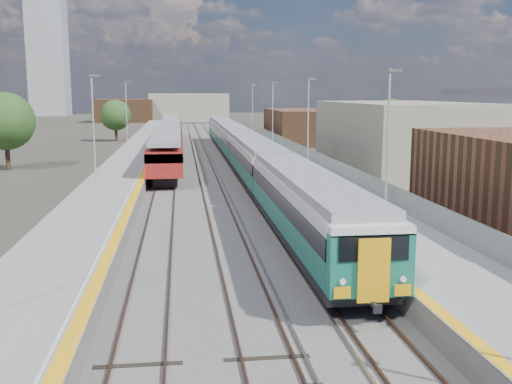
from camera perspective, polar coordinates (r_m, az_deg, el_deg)
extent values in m
plane|color=#47443A|center=(59.06, -3.00, 2.36)|extent=(320.00, 320.00, 0.00)
cube|color=#565451|center=(61.42, -5.26, 2.64)|extent=(10.50, 155.00, 0.06)
cube|color=#4C3323|center=(64.06, -2.63, 3.02)|extent=(0.07, 160.00, 0.14)
cube|color=#4C3323|center=(64.19, -1.34, 3.04)|extent=(0.07, 160.00, 0.14)
cube|color=#4C3323|center=(63.88, -5.76, 2.96)|extent=(0.07, 160.00, 0.14)
cube|color=#4C3323|center=(63.93, -4.47, 2.99)|extent=(0.07, 160.00, 0.14)
cube|color=#4C3323|center=(63.89, -8.91, 2.90)|extent=(0.07, 160.00, 0.14)
cube|color=#4C3323|center=(63.86, -7.61, 2.93)|extent=(0.07, 160.00, 0.14)
cube|color=gray|center=(64.03, -2.92, 3.01)|extent=(0.08, 160.00, 0.10)
cube|color=gray|center=(63.95, -4.17, 2.99)|extent=(0.08, 160.00, 0.10)
cube|color=slate|center=(62.06, 1.68, 3.18)|extent=(4.70, 155.00, 1.00)
cube|color=gray|center=(62.01, 1.68, 3.64)|extent=(4.70, 155.00, 0.03)
cube|color=#FCB116|center=(61.72, -0.25, 3.64)|extent=(0.40, 155.00, 0.01)
cube|color=gray|center=(62.32, 3.69, 4.21)|extent=(0.06, 155.00, 1.20)
cylinder|color=#9EA0A3|center=(32.42, 12.43, 4.77)|extent=(0.12, 0.12, 7.50)
cube|color=#4C4C4F|center=(32.43, 13.08, 11.21)|extent=(0.70, 0.18, 0.14)
cylinder|color=#9EA0A3|center=(51.67, 4.99, 6.63)|extent=(0.12, 0.12, 7.50)
cube|color=#4C4C4F|center=(51.67, 5.32, 10.68)|extent=(0.70, 0.18, 0.14)
cylinder|color=#9EA0A3|center=(71.33, 1.60, 7.44)|extent=(0.12, 0.12, 7.50)
cube|color=#4C4C4F|center=(71.33, 1.81, 10.37)|extent=(0.70, 0.18, 0.14)
cylinder|color=#9EA0A3|center=(91.13, -0.33, 7.89)|extent=(0.12, 0.12, 7.50)
cube|color=#4C4C4F|center=(91.14, -0.17, 10.18)|extent=(0.70, 0.18, 0.14)
cube|color=slate|center=(61.52, -11.62, 2.94)|extent=(4.30, 155.00, 1.00)
cube|color=gray|center=(61.47, -11.63, 3.40)|extent=(4.30, 155.00, 0.03)
cube|color=#FCB116|center=(61.35, -9.86, 3.46)|extent=(0.45, 155.00, 0.01)
cube|color=silver|center=(61.36, -10.19, 3.46)|extent=(0.08, 155.00, 0.01)
cylinder|color=#9EA0A3|center=(42.95, -15.21, 5.77)|extent=(0.12, 0.12, 7.50)
cube|color=#4C4C4F|center=(42.85, -15.09, 10.65)|extent=(0.70, 0.18, 0.14)
cylinder|color=#9EA0A3|center=(68.76, -12.23, 7.15)|extent=(0.12, 0.12, 7.50)
cube|color=#4C4C4F|center=(68.70, -12.12, 10.20)|extent=(0.70, 0.18, 0.14)
cube|color=gray|center=(57.30, 13.59, 5.11)|extent=(11.00, 22.00, 6.40)
cube|color=brown|center=(88.29, 4.13, 6.27)|extent=(8.00, 18.00, 4.80)
cube|color=gray|center=(158.51, -6.41, 8.05)|extent=(20.00, 14.00, 7.00)
cube|color=brown|center=(154.14, -12.39, 7.59)|extent=(14.00, 12.00, 5.60)
cube|color=gray|center=(203.00, -19.20, 12.55)|extent=(11.00, 11.00, 40.00)
cube|color=black|center=(28.19, 4.78, -3.81)|extent=(2.60, 18.63, 0.44)
cube|color=#125D51|center=(28.02, 4.80, -2.29)|extent=(2.69, 18.63, 1.09)
cube|color=black|center=(27.86, 4.82, -0.56)|extent=(2.75, 18.63, 0.75)
cube|color=silver|center=(27.76, 4.84, 0.64)|extent=(2.69, 18.63, 0.46)
cube|color=gray|center=(27.71, 4.85, 1.46)|extent=(2.39, 18.63, 0.38)
cube|color=black|center=(46.77, -0.05, 1.53)|extent=(2.60, 18.63, 0.44)
cube|color=#125D51|center=(46.67, -0.05, 2.46)|extent=(2.69, 18.63, 1.09)
cube|color=black|center=(46.57, -0.05, 3.51)|extent=(2.75, 18.63, 0.75)
cube|color=silver|center=(46.51, -0.05, 4.24)|extent=(2.69, 18.63, 0.46)
cube|color=gray|center=(46.48, -0.05, 4.73)|extent=(2.39, 18.63, 0.38)
cube|color=black|center=(65.66, -2.12, 3.82)|extent=(2.60, 18.63, 0.44)
cube|color=#125D51|center=(65.59, -2.12, 4.49)|extent=(2.69, 18.63, 1.09)
cube|color=black|center=(65.52, -2.13, 5.24)|extent=(2.75, 18.63, 0.75)
cube|color=silver|center=(65.48, -2.13, 5.75)|extent=(2.69, 18.63, 0.46)
cube|color=gray|center=(65.46, -2.13, 6.10)|extent=(2.39, 18.63, 0.38)
cube|color=black|center=(84.66, -3.27, 5.09)|extent=(2.60, 18.63, 0.44)
cube|color=#125D51|center=(84.61, -3.27, 5.60)|extent=(2.69, 18.63, 1.09)
cube|color=black|center=(84.55, -3.28, 6.18)|extent=(2.75, 18.63, 0.75)
cube|color=silver|center=(84.52, -3.28, 6.58)|extent=(2.69, 18.63, 0.46)
cube|color=gray|center=(84.50, -3.28, 6.86)|extent=(2.39, 18.63, 0.38)
cube|color=#125D51|center=(18.95, 10.82, -6.78)|extent=(2.67, 0.57, 2.01)
cube|color=black|center=(18.52, 11.16, -5.33)|extent=(2.20, 0.06, 0.76)
cube|color=orange|center=(18.65, 11.15, -7.36)|extent=(1.00, 0.10, 2.01)
cube|color=black|center=(53.67, -8.46, 2.06)|extent=(1.88, 15.99, 0.65)
cube|color=maroon|center=(53.49, -8.50, 3.72)|extent=(2.77, 18.81, 1.98)
cube|color=black|center=(53.45, -8.51, 4.24)|extent=(2.83, 18.81, 0.69)
cube|color=gray|center=(53.37, -8.54, 5.30)|extent=(2.47, 18.81, 0.40)
cube|color=black|center=(72.86, -8.14, 4.00)|extent=(1.88, 15.99, 0.65)
cube|color=maroon|center=(72.73, -8.17, 5.22)|extent=(2.77, 18.81, 1.98)
cube|color=black|center=(72.70, -8.18, 5.61)|extent=(2.83, 18.81, 0.69)
cube|color=gray|center=(72.64, -8.20, 6.39)|extent=(2.47, 18.81, 0.40)
cube|color=black|center=(92.10, -7.96, 5.13)|extent=(1.88, 15.99, 0.65)
cube|color=maroon|center=(92.00, -7.98, 6.10)|extent=(2.77, 18.81, 1.98)
cube|color=black|center=(91.97, -7.99, 6.41)|extent=(2.83, 18.81, 0.69)
cube|color=gray|center=(91.92, -8.00, 7.03)|extent=(2.47, 18.81, 0.40)
cylinder|color=#382619|center=(61.29, -22.57, 3.12)|extent=(0.44, 0.44, 2.57)
sphere|color=#28481C|center=(61.05, -22.77, 6.24)|extent=(5.42, 5.42, 5.42)
cylinder|color=#382619|center=(92.94, -13.17, 5.39)|extent=(0.44, 0.44, 2.17)
sphere|color=#28481C|center=(92.79, -13.24, 7.14)|extent=(4.58, 4.58, 4.58)
cylinder|color=#382619|center=(76.58, 12.61, 4.64)|extent=(0.44, 0.44, 2.30)
sphere|color=#28481C|center=(76.40, 12.69, 6.88)|extent=(4.85, 4.85, 4.85)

